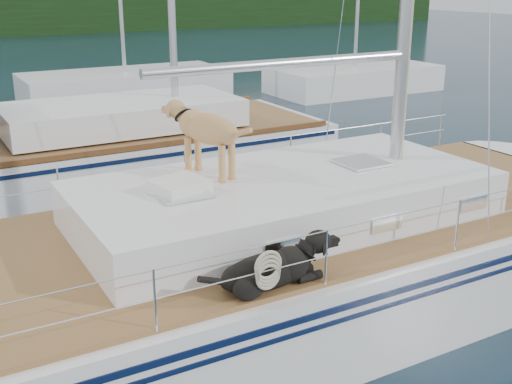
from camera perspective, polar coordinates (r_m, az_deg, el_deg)
ground at (r=8.37m, az=-2.36°, el=-11.37°), size 120.00×120.00×0.00m
main_sailboat at (r=8.09m, az=-1.85°, el=-7.07°), size 12.00×3.80×14.01m
neighbor_sailboat at (r=13.66m, az=-15.93°, el=2.81°), size 11.00×3.50×13.30m
bg_boat_center at (r=23.91m, az=-11.51°, el=9.29°), size 7.20×3.00×11.65m
bg_boat_east at (r=25.02m, az=8.71°, el=9.86°), size 6.40×3.00×11.65m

